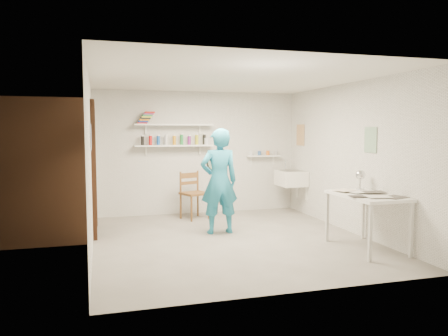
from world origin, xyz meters
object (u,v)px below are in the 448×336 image
object	(u,v)px
man	(219,181)
work_table	(366,222)
wooden_chair	(195,193)
belfast_sink	(291,178)
desk_lamp	(360,175)
wall_clock	(216,163)

from	to	relation	value
man	work_table	xyz separation A→B (m)	(1.70, -1.47, -0.45)
man	work_table	distance (m)	2.30
man	wooden_chair	bearing A→B (deg)	-84.20
belfast_sink	work_table	bearing A→B (deg)	-92.32
desk_lamp	wall_clock	bearing A→B (deg)	146.84
work_table	belfast_sink	bearing A→B (deg)	87.68
wall_clock	wooden_chair	xyz separation A→B (m)	(-0.14, 1.00, -0.64)
wall_clock	wooden_chair	bearing A→B (deg)	97.31
man	work_table	world-z (taller)	man
wooden_chair	work_table	distance (m)	3.26
work_table	wall_clock	bearing A→B (deg)	135.13
belfast_sink	wooden_chair	size ratio (longest dim) A/B	0.63
belfast_sink	man	distance (m)	2.20
wooden_chair	work_table	xyz separation A→B (m)	(1.84, -2.69, -0.09)
belfast_sink	man	size ratio (longest dim) A/B	0.36
belfast_sink	wall_clock	world-z (taller)	wall_clock
man	wall_clock	xyz separation A→B (m)	(0.00, 0.22, 0.28)
belfast_sink	work_table	world-z (taller)	belfast_sink
man	wooden_chair	world-z (taller)	man
belfast_sink	man	xyz separation A→B (m)	(-1.81, -1.24, 0.14)
wall_clock	desk_lamp	size ratio (longest dim) A/B	2.10
wall_clock	work_table	size ratio (longest dim) A/B	0.26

